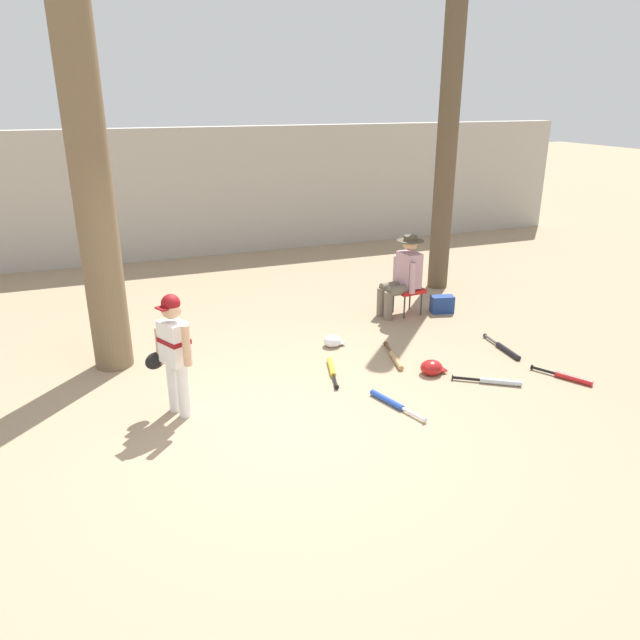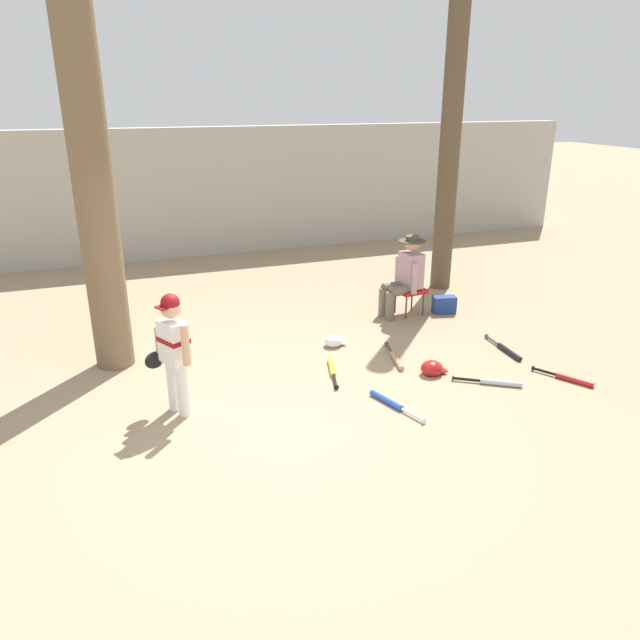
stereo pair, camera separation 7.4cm
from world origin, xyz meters
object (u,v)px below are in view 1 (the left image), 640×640
at_px(folding_stool, 408,291).
at_px(bat_aluminum_silver, 495,381).
at_px(young_ballplayer, 173,347).
at_px(bat_black_composite, 505,349).
at_px(seated_spectator, 403,274).
at_px(handbag_beside_stool, 442,304).
at_px(bat_wood_tan, 395,358).
at_px(batting_helmet_white, 333,341).
at_px(bat_red_barrel, 568,377).
at_px(batting_helmet_red, 432,368).
at_px(tree_near_player, 93,194).
at_px(bat_blue_youth, 391,402).
at_px(bat_yellow_trainer, 332,369).
at_px(tree_behind_spectator, 447,138).

bearing_deg(folding_stool, bat_aluminum_silver, -94.78).
relative_size(young_ballplayer, bat_aluminum_silver, 1.91).
bearing_deg(bat_black_composite, seated_spectator, 108.73).
height_order(handbag_beside_stool, bat_black_composite, handbag_beside_stool).
xyz_separation_m(bat_wood_tan, bat_black_composite, (1.47, -0.25, 0.00)).
bearing_deg(batting_helmet_white, handbag_beside_stool, 16.96).
distance_m(handbag_beside_stool, bat_aluminum_silver, 2.45).
xyz_separation_m(bat_red_barrel, bat_aluminum_silver, (-0.86, 0.22, 0.00)).
xyz_separation_m(bat_wood_tan, batting_helmet_red, (0.23, -0.49, 0.05)).
relative_size(folding_stool, bat_red_barrel, 0.66).
xyz_separation_m(tree_near_player, bat_blue_youth, (2.70, -2.14, -2.05)).
bearing_deg(young_ballplayer, batting_helmet_red, -2.47).
relative_size(handbag_beside_stool, bat_red_barrel, 0.52).
bearing_deg(bat_aluminum_silver, young_ballplayer, 169.85).
bearing_deg(bat_black_composite, bat_yellow_trainer, 174.13).
distance_m(tree_behind_spectator, bat_aluminum_silver, 4.49).
bearing_deg(batting_helmet_red, bat_aluminum_silver, -42.62).
distance_m(tree_behind_spectator, seated_spectator, 2.46).
distance_m(young_ballplayer, handbag_beside_stool, 4.60).
height_order(tree_near_player, bat_yellow_trainer, tree_near_player).
height_order(tree_near_player, bat_blue_youth, tree_near_player).
height_order(bat_wood_tan, bat_yellow_trainer, same).
bearing_deg(batting_helmet_red, bat_wood_tan, 115.37).
distance_m(tree_near_player, handbag_beside_stool, 5.16).
xyz_separation_m(bat_yellow_trainer, bat_aluminum_silver, (1.63, -0.97, 0.00)).
height_order(handbag_beside_stool, bat_wood_tan, handbag_beside_stool).
relative_size(bat_black_composite, bat_aluminum_silver, 1.19).
distance_m(bat_red_barrel, bat_aluminum_silver, 0.89).
bearing_deg(bat_black_composite, folding_stool, 105.69).
bearing_deg(bat_blue_youth, tree_near_player, 141.51).
distance_m(young_ballplayer, seated_spectator, 4.05).
distance_m(young_ballplayer, bat_red_barrel, 4.50).
bearing_deg(tree_behind_spectator, handbag_beside_stool, -118.42).
xyz_separation_m(folding_stool, bat_yellow_trainer, (-1.83, -1.50, -0.33)).
relative_size(bat_black_composite, batting_helmet_white, 2.87).
distance_m(tree_near_player, bat_blue_youth, 4.01).
bearing_deg(young_ballplayer, folding_stool, 26.52).
bearing_deg(folding_stool, batting_helmet_red, -110.77).
distance_m(bat_blue_youth, batting_helmet_red, 0.96).
distance_m(batting_helmet_red, batting_helmet_white, 1.44).
xyz_separation_m(tree_near_player, bat_yellow_trainer, (2.42, -1.15, -2.05)).
relative_size(tree_behind_spectator, bat_red_barrel, 8.26).
height_order(young_ballplayer, bat_yellow_trainer, young_ballplayer).
relative_size(bat_red_barrel, bat_yellow_trainer, 0.87).
xyz_separation_m(seated_spectator, bat_wood_tan, (-0.88, -1.48, -0.61)).
bearing_deg(bat_black_composite, batting_helmet_red, -169.22).
distance_m(bat_red_barrel, batting_helmet_red, 1.58).
distance_m(folding_stool, bat_blue_youth, 2.95).
xyz_separation_m(tree_near_player, tree_behind_spectator, (5.42, 1.39, 0.39)).
relative_size(young_ballplayer, batting_helmet_white, 4.60).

